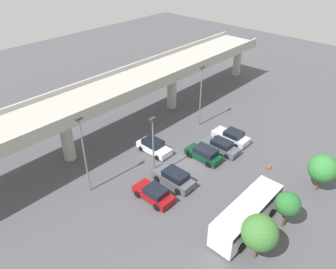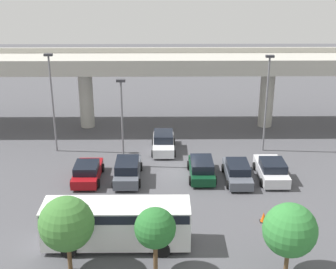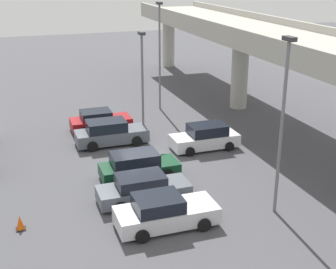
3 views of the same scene
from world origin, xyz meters
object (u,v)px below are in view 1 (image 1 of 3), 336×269
object	(u,v)px
lamp_post_by_overpass	(201,92)
tree_front_right	(288,204)
parked_car_3	(204,154)
parked_car_5	(231,136)
tree_front_far_right	(323,168)
traffic_cone	(269,166)
parked_car_1	(174,178)
lamp_post_near_aisle	(84,151)
lamp_post_mid_lot	(153,143)
parked_car_0	(154,194)
parked_car_2	(154,147)
tree_front_left	(260,233)
parked_car_4	(221,146)
shuttle_bus	(247,213)

from	to	relation	value
lamp_post_by_overpass	tree_front_right	bearing A→B (deg)	-118.73
lamp_post_by_overpass	parked_car_3	bearing A→B (deg)	-137.85
parked_car_5	tree_front_far_right	size ratio (longest dim) A/B	1.11
tree_front_right	traffic_cone	bearing A→B (deg)	35.94
parked_car_1	tree_front_far_right	world-z (taller)	tree_front_far_right
lamp_post_near_aisle	parked_car_3	bearing A→B (deg)	-23.39
lamp_post_mid_lot	parked_car_3	bearing A→B (deg)	-18.89
parked_car_0	lamp_post_near_aisle	xyz separation A→B (m)	(-3.61, 5.82, 4.35)
parked_car_0	parked_car_1	distance (m)	3.09
lamp_post_by_overpass	lamp_post_near_aisle	bearing A→B (deg)	179.82
tree_front_right	tree_front_far_right	xyz separation A→B (m)	(7.08, -0.34, 0.05)
parked_car_5	lamp_post_near_aisle	size ratio (longest dim) A/B	0.54
parked_car_2	tree_front_left	size ratio (longest dim) A/B	1.00
lamp_post_mid_lot	lamp_post_by_overpass	xyz separation A→B (m)	(12.13, 3.19, 0.63)
parked_car_2	parked_car_3	distance (m)	6.17
parked_car_3	traffic_cone	world-z (taller)	parked_car_3
lamp_post_mid_lot	traffic_cone	xyz separation A→B (m)	(9.79, -8.73, -4.02)
parked_car_4	parked_car_5	bearing A→B (deg)	-84.45
parked_car_2	tree_front_right	world-z (taller)	tree_front_right
parked_car_3	parked_car_4	bearing A→B (deg)	-100.37
lamp_post_mid_lot	tree_front_right	xyz separation A→B (m)	(2.83, -13.78, -1.60)
traffic_cone	parked_car_1	bearing A→B (deg)	145.99
lamp_post_by_overpass	tree_front_left	bearing A→B (deg)	-129.82
parked_car_1	tree_front_left	world-z (taller)	tree_front_left
lamp_post_near_aisle	tree_front_far_right	bearing A→B (deg)	-47.14
tree_front_right	tree_front_far_right	distance (m)	7.09
traffic_cone	parked_car_4	bearing A→B (deg)	97.57
traffic_cone	tree_front_far_right	bearing A→B (deg)	-88.68
parked_car_1	lamp_post_by_overpass	world-z (taller)	lamp_post_by_overpass
tree_front_left	traffic_cone	xyz separation A→B (m)	(11.67, 4.89, -2.62)
parked_car_2	parked_car_5	xyz separation A→B (m)	(8.38, -5.65, -0.04)
parked_car_5	tree_front_right	distance (m)	14.56
parked_car_2	lamp_post_near_aisle	distance (m)	10.40
shuttle_bus	traffic_cone	distance (m)	9.70
tree_front_left	shuttle_bus	bearing A→B (deg)	44.74
parked_car_1	traffic_cone	xyz separation A→B (m)	(9.29, -6.27, -0.46)
tree_front_right	tree_front_far_right	bearing A→B (deg)	-2.73
parked_car_4	parked_car_5	size ratio (longest dim) A/B	1.00
tree_front_right	traffic_cone	distance (m)	8.93
parked_car_3	tree_front_right	bearing A→B (deg)	163.63
parked_car_2	parked_car_5	size ratio (longest dim) A/B	0.94
lamp_post_near_aisle	tree_front_right	world-z (taller)	lamp_post_near_aisle
parked_car_2	shuttle_bus	distance (m)	14.81
parked_car_5	lamp_post_by_overpass	size ratio (longest dim) A/B	0.55
parked_car_2	tree_front_right	xyz separation A→B (m)	(-0.45, -17.05, 1.98)
lamp_post_mid_lot	lamp_post_by_overpass	size ratio (longest dim) A/B	0.86
parked_car_4	tree_front_far_right	xyz separation A→B (m)	(0.93, -11.48, 2.10)
parked_car_5	tree_front_far_right	bearing A→B (deg)	171.53
lamp_post_mid_lot	lamp_post_by_overpass	distance (m)	12.55
lamp_post_near_aisle	lamp_post_by_overpass	world-z (taller)	lamp_post_near_aisle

